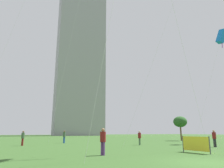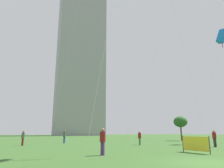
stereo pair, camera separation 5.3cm
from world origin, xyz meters
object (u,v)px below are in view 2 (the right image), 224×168
at_px(person_standing_1, 64,136).
at_px(kite_flying_6, 221,36).
at_px(person_standing_6, 214,137).
at_px(event_banner, 195,144).
at_px(park_tree_0, 180,122).
at_px(distant_highrise_0, 81,53).
at_px(person_standing_0, 140,137).
at_px(person_standing_2, 23,137).
at_px(person_standing_4, 103,139).

xyz_separation_m(person_standing_1, kite_flying_6, (23.06, -11.30, 16.44)).
bearing_deg(person_standing_6, event_banner, -139.13).
relative_size(park_tree_0, distant_highrise_0, 0.05).
xyz_separation_m(person_standing_0, event_banner, (-2.33, -10.27, -0.31)).
relative_size(person_standing_1, person_standing_2, 1.04).
bearing_deg(distant_highrise_0, event_banner, -95.91).
xyz_separation_m(person_standing_1, person_standing_6, (11.58, -16.07, -0.01)).
xyz_separation_m(person_standing_4, kite_flying_6, (25.57, 6.20, 16.42)).
distance_m(person_standing_2, person_standing_4, 14.43).
height_order(person_standing_4, distant_highrise_0, distant_highrise_0).
bearing_deg(kite_flying_6, event_banner, -156.31).
bearing_deg(person_standing_1, person_standing_4, 42.70).
bearing_deg(person_standing_2, person_standing_6, -144.30).
bearing_deg(distant_highrise_0, person_standing_1, -102.66).
xyz_separation_m(person_standing_4, distant_highrise_0, (31.14, 90.64, 43.51)).
relative_size(person_standing_0, park_tree_0, 0.37).
height_order(park_tree_0, distant_highrise_0, distant_highrise_0).
distance_m(person_standing_0, person_standing_4, 12.46).
bearing_deg(distant_highrise_0, kite_flying_6, -85.05).
distance_m(park_tree_0, event_banner, 25.27).
bearing_deg(park_tree_0, person_standing_6, -126.25).
distance_m(person_standing_0, event_banner, 10.54).
bearing_deg(park_tree_0, person_standing_0, -153.86).
distance_m(park_tree_0, distant_highrise_0, 85.57).
bearing_deg(person_standing_1, event_banner, 63.72).
height_order(person_standing_2, person_standing_6, person_standing_6).
bearing_deg(distant_highrise_0, person_standing_4, -100.24).
height_order(kite_flying_6, event_banner, kite_flying_6).
height_order(person_standing_1, park_tree_0, park_tree_0).
distance_m(person_standing_1, person_standing_4, 17.69).
relative_size(person_standing_0, distant_highrise_0, 0.02).
xyz_separation_m(kite_flying_6, distant_highrise_0, (5.57, 84.44, 27.09)).
bearing_deg(park_tree_0, person_standing_4, -147.27).
xyz_separation_m(person_standing_4, park_tree_0, (24.65, 15.85, 2.45)).
xyz_separation_m(park_tree_0, distant_highrise_0, (6.48, 74.79, 41.07)).
height_order(person_standing_4, park_tree_0, park_tree_0).
bearing_deg(person_standing_0, person_standing_1, -86.87).
relative_size(person_standing_1, event_banner, 0.71).
xyz_separation_m(person_standing_2, event_banner, (10.48, -15.95, -0.32)).
distance_m(kite_flying_6, event_banner, 26.37).
bearing_deg(park_tree_0, person_standing_2, -176.23).
bearing_deg(person_standing_2, distant_highrise_0, -43.16).
bearing_deg(person_standing_4, park_tree_0, -72.33).
bearing_deg(kite_flying_6, person_standing_2, 165.02).
relative_size(kite_flying_6, event_banner, 7.50).
height_order(person_standing_1, person_standing_2, person_standing_1).
xyz_separation_m(person_standing_0, person_standing_4, (-9.29, -8.31, 0.06)).
height_order(person_standing_4, event_banner, person_standing_4).
relative_size(person_standing_0, person_standing_4, 0.94).
bearing_deg(event_banner, person_standing_0, 77.20).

